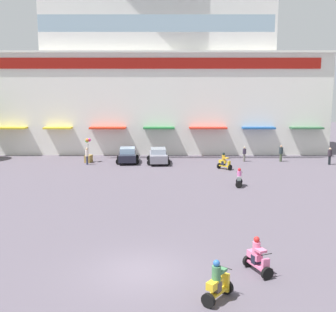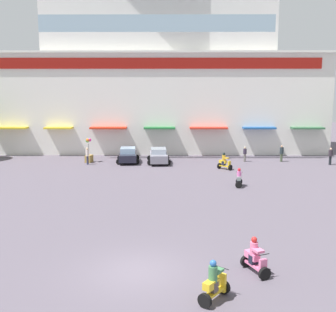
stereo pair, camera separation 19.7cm
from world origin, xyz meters
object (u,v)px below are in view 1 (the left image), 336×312
at_px(parked_car_1, 158,156).
at_px(pedestrian_1, 329,155).
at_px(scooter_rider_5, 224,162).
at_px(balloon_vendor_cart, 88,153).
at_px(parked_car_0, 127,155).
at_px(scooter_rider_0, 217,284).
at_px(scooter_rider_4, 239,179).
at_px(pedestrian_3, 281,152).
at_px(scooter_rider_3, 257,258).
at_px(pedestrian_0, 244,153).
at_px(pedestrian_2, 87,155).

bearing_deg(parked_car_1, pedestrian_1, -2.92).
xyz_separation_m(scooter_rider_5, balloon_vendor_cart, (-13.55, 3.70, 0.32)).
height_order(parked_car_0, pedestrian_1, pedestrian_1).
bearing_deg(parked_car_0, balloon_vendor_cart, 178.85).
relative_size(scooter_rider_0, scooter_rider_4, 1.07).
bearing_deg(pedestrian_3, scooter_rider_3, -107.33).
bearing_deg(scooter_rider_5, pedestrian_3, 32.73).
bearing_deg(scooter_rider_0, parked_car_0, 102.09).
distance_m(pedestrian_0, pedestrian_3, 3.83).
distance_m(pedestrian_1, pedestrian_3, 4.74).
height_order(scooter_rider_0, scooter_rider_3, scooter_rider_0).
bearing_deg(pedestrian_2, pedestrian_3, 4.99).
xyz_separation_m(scooter_rider_5, pedestrian_3, (6.48, 4.16, 0.32)).
bearing_deg(scooter_rider_5, parked_car_0, 159.12).
bearing_deg(pedestrian_1, scooter_rider_4, -139.19).
height_order(scooter_rider_3, pedestrian_1, pedestrian_1).
bearing_deg(scooter_rider_5, pedestrian_2, 169.77).
bearing_deg(pedestrian_0, pedestrian_2, -173.96).
xyz_separation_m(parked_car_1, scooter_rider_0, (2.77, -27.36, -0.12)).
relative_size(scooter_rider_4, pedestrian_3, 0.86).
relative_size(parked_car_0, pedestrian_0, 2.57).
distance_m(scooter_rider_0, pedestrian_2, 28.31).
relative_size(parked_car_0, scooter_rider_3, 2.66).
distance_m(parked_car_0, pedestrian_2, 4.13).
height_order(scooter_rider_0, scooter_rider_5, scooter_rider_5).
bearing_deg(scooter_rider_0, scooter_rider_5, 81.61).
distance_m(scooter_rider_5, balloon_vendor_cart, 14.05).
xyz_separation_m(scooter_rider_4, pedestrian_1, (10.65, 9.20, 0.35)).
distance_m(scooter_rider_5, pedestrian_2, 13.66).
height_order(scooter_rider_3, pedestrian_3, pedestrian_3).
bearing_deg(parked_car_1, scooter_rider_0, -84.22).
bearing_deg(balloon_vendor_cart, parked_car_0, -1.15).
distance_m(pedestrian_1, pedestrian_2, 24.31).
distance_m(pedestrian_2, balloon_vendor_cart, 1.28).
xyz_separation_m(pedestrian_0, pedestrian_3, (3.83, 0.04, 0.07)).
relative_size(pedestrian_3, balloon_vendor_cart, 0.68).
bearing_deg(scooter_rider_0, pedestrian_2, 110.44).
distance_m(pedestrian_0, balloon_vendor_cart, 16.21).
height_order(pedestrian_0, balloon_vendor_cart, balloon_vendor_cart).
xyz_separation_m(pedestrian_1, pedestrian_3, (-4.39, 1.77, -0.00)).
bearing_deg(pedestrian_2, scooter_rider_0, -69.56).
xyz_separation_m(scooter_rider_3, scooter_rider_4, (1.86, 15.04, -0.01)).
height_order(scooter_rider_5, pedestrian_0, scooter_rider_5).
bearing_deg(pedestrian_3, scooter_rider_0, -109.54).
distance_m(scooter_rider_4, pedestrian_3, 12.64).
distance_m(scooter_rider_4, scooter_rider_5, 6.82).
bearing_deg(balloon_vendor_cart, scooter_rider_5, -15.27).
bearing_deg(scooter_rider_5, parked_car_1, 152.68).
height_order(parked_car_1, scooter_rider_4, parked_car_1).
bearing_deg(scooter_rider_3, pedestrian_3, 72.67).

